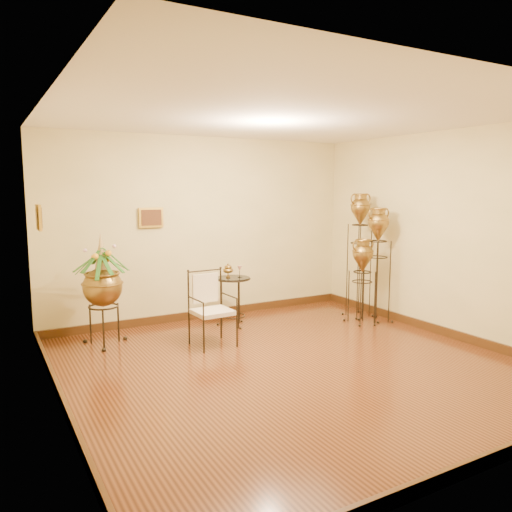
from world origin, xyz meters
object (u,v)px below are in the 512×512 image
amphora_mid (377,264)px  planter_urn (102,282)px  amphora_tall (359,254)px  armchair (213,309)px  side_table (233,301)px

amphora_mid → planter_urn: bearing=167.3°
planter_urn → amphora_tall: bearing=-6.8°
armchair → side_table: (0.65, 0.71, -0.11)m
amphora_mid → side_table: amphora_mid is taller
armchair → side_table: armchair is taller
side_table → amphora_tall: bearing=-13.0°
amphora_tall → armchair: size_ratio=2.03×
amphora_tall → amphora_mid: bearing=-90.0°
planter_urn → side_table: planter_urn is taller
armchair → amphora_mid: bearing=-6.0°
amphora_mid → side_table: (-1.99, 0.87, -0.51)m
planter_urn → armchair: size_ratio=1.53×
planter_urn → side_table: size_ratio=1.62×
amphora_tall → armchair: amphora_tall is taller
planter_urn → armchair: 1.45m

